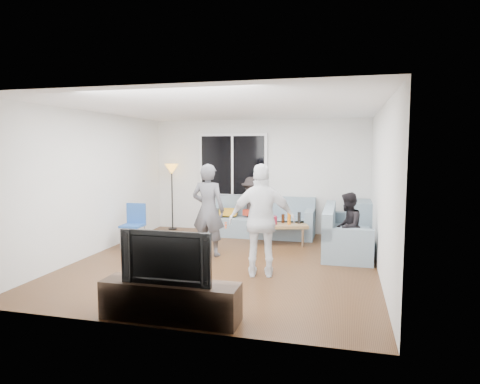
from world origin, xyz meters
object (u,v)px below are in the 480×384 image
(spectator_back, at_px, (252,206))
(tv_console, at_px, (170,301))
(side_chair, at_px, (132,226))
(sofa_right_section, at_px, (347,230))
(coffee_table, at_px, (280,233))
(spectator_right, at_px, (348,227))
(television, at_px, (169,256))
(player_left, at_px, (208,210))
(player_right, at_px, (262,221))
(floor_lamp, at_px, (172,197))
(sofa_back_section, at_px, (262,217))

(spectator_back, bearing_deg, tv_console, -82.53)
(side_chair, relative_size, spectator_back, 0.66)
(sofa_right_section, bearing_deg, coffee_table, 70.84)
(coffee_table, xyz_separation_m, spectator_right, (1.35, -1.11, 0.40))
(sofa_right_section, distance_m, spectator_back, 2.36)
(sofa_right_section, height_order, television, television)
(player_left, xyz_separation_m, player_right, (1.18, -0.98, 0.02))
(coffee_table, distance_m, spectator_right, 1.79)
(side_chair, height_order, player_right, player_right)
(coffee_table, height_order, spectator_back, spectator_back)
(spectator_right, xyz_separation_m, tv_console, (-1.95, -3.07, -0.38))
(spectator_right, bearing_deg, television, -20.53)
(floor_lamp, xyz_separation_m, player_right, (2.81, -3.10, 0.08))
(coffee_table, distance_m, player_left, 1.84)
(sofa_right_section, bearing_deg, television, 152.22)
(sofa_right_section, distance_m, tv_console, 4.20)
(sofa_back_section, xyz_separation_m, side_chair, (-2.23, -1.74, 0.01))
(player_right, distance_m, spectator_back, 3.05)
(coffee_table, distance_m, television, 4.26)
(side_chair, distance_m, player_left, 1.68)
(player_left, relative_size, television, 1.58)
(floor_lamp, bearing_deg, player_left, -52.68)
(side_chair, bearing_deg, spectator_back, 39.10)
(sofa_back_section, xyz_separation_m, spectator_back, (-0.24, 0.03, 0.23))
(coffee_table, bearing_deg, side_chair, -157.13)
(side_chair, xyz_separation_m, spectator_right, (4.07, 0.04, 0.17))
(sofa_back_section, xyz_separation_m, floor_lamp, (-2.23, 0.20, 0.36))
(sofa_back_section, xyz_separation_m, spectator_right, (1.84, -1.70, 0.17))
(sofa_right_section, height_order, floor_lamp, floor_lamp)
(floor_lamp, height_order, television, floor_lamp)
(coffee_table, bearing_deg, player_left, -129.49)
(sofa_back_section, relative_size, spectator_back, 1.76)
(player_right, height_order, spectator_right, player_right)
(side_chair, distance_m, television, 3.71)
(side_chair, bearing_deg, spectator_right, -1.97)
(player_left, distance_m, spectator_back, 2.00)
(coffee_table, height_order, player_left, player_left)
(coffee_table, bearing_deg, floor_lamp, 163.73)
(side_chair, xyz_separation_m, player_left, (1.62, -0.19, 0.41))
(spectator_back, bearing_deg, player_left, -94.70)
(sofa_right_section, bearing_deg, spectator_back, 62.35)
(sofa_right_section, xyz_separation_m, side_chair, (-4.07, -0.68, 0.01))
(spectator_back, bearing_deg, coffee_table, -34.35)
(player_right, distance_m, television, 2.00)
(sofa_right_section, xyz_separation_m, coffee_table, (-1.35, 0.47, -0.22))
(player_left, bearing_deg, spectator_back, -97.68)
(sofa_right_section, bearing_deg, spectator_right, -180.00)
(sofa_back_section, height_order, player_left, player_left)
(coffee_table, distance_m, side_chair, 2.96)
(tv_console, relative_size, television, 1.52)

